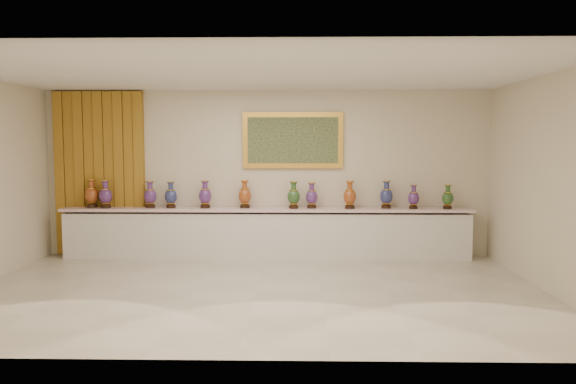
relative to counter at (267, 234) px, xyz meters
name	(u,v)px	position (x,y,z in m)	size (l,w,h in m)	color
ground	(257,291)	(0.00, -2.27, -0.44)	(8.00, 8.00, 0.00)	beige
room	(131,168)	(-2.47, 0.17, 1.16)	(8.00, 8.00, 8.00)	beige
counter	(267,234)	(0.00, 0.00, 0.00)	(7.28, 0.48, 0.90)	white
vase_0	(92,195)	(-3.14, 0.01, 0.69)	(0.28, 0.28, 0.51)	black
vase_1	(106,195)	(-2.86, -0.05, 0.69)	(0.28, 0.28, 0.50)	black
vase_2	(150,196)	(-2.08, 0.00, 0.68)	(0.25, 0.25, 0.48)	black
vase_3	(171,196)	(-1.71, 0.00, 0.67)	(0.23, 0.23, 0.47)	black
vase_4	(205,196)	(-1.09, -0.02, 0.68)	(0.24, 0.24, 0.49)	black
vase_5	(245,196)	(-0.39, 0.02, 0.68)	(0.24, 0.24, 0.49)	black
vase_6	(294,196)	(0.48, -0.05, 0.68)	(0.28, 0.28, 0.48)	black
vase_7	(312,197)	(0.80, 0.00, 0.67)	(0.27, 0.27, 0.46)	black
vase_8	(350,196)	(1.47, -0.05, 0.68)	(0.27, 0.27, 0.49)	black
vase_9	(386,196)	(2.13, 0.02, 0.68)	(0.29, 0.29, 0.49)	black
vase_10	(414,198)	(2.60, -0.05, 0.66)	(0.26, 0.26, 0.43)	black
vase_11	(448,198)	(3.19, -0.05, 0.66)	(0.25, 0.25, 0.43)	black
label_card	(220,209)	(-0.82, -0.14, 0.47)	(0.10, 0.06, 0.00)	white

